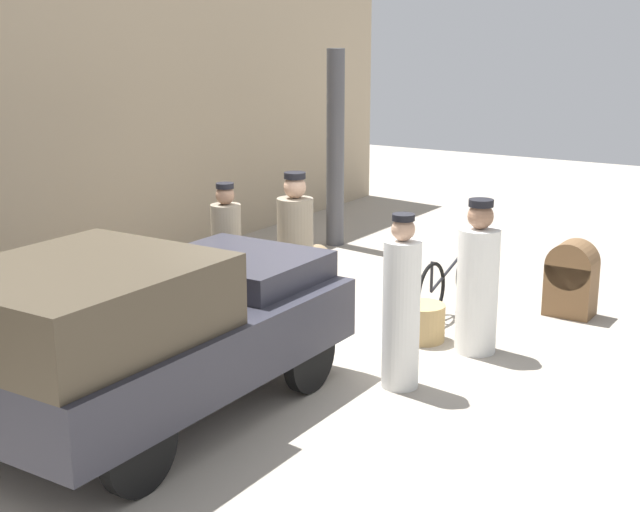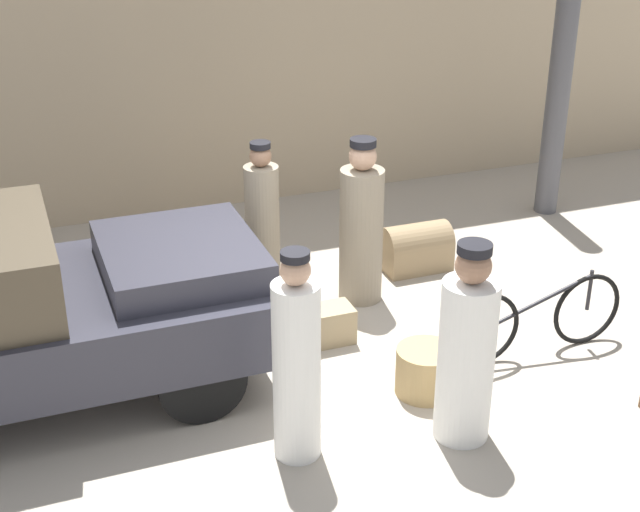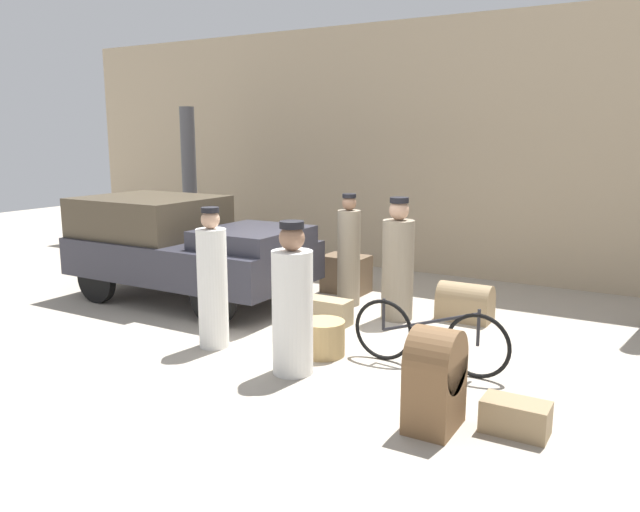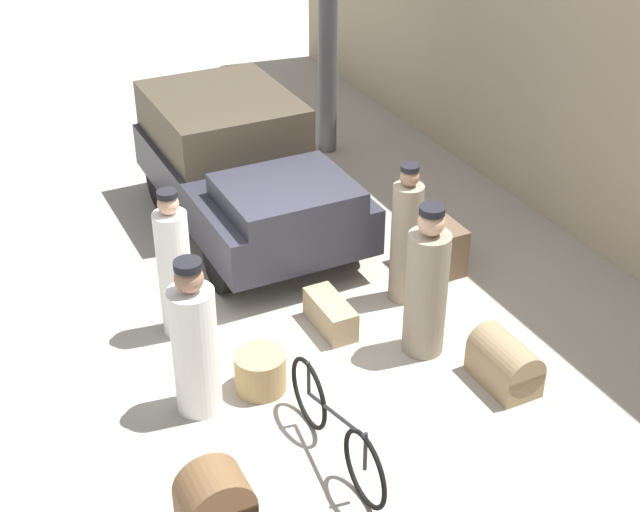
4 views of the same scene
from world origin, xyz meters
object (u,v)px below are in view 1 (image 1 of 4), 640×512
(porter_standing_middle, at_px, (295,249))
(trunk_large_brown, at_px, (309,323))
(porter_carrying_trunk, at_px, (401,309))
(trunk_umber_medium, at_px, (565,287))
(truck, at_px, (142,326))
(wicker_basket, at_px, (422,322))
(suitcase_black_upright, at_px, (304,270))
(porter_lifting_near_truck, at_px, (477,284))
(conductor_in_dark_uniform, at_px, (227,261))
(trunk_barrel_dark, at_px, (571,278))
(bicycle, at_px, (451,280))
(suitcase_tan_flat, at_px, (162,300))

(porter_standing_middle, height_order, trunk_large_brown, porter_standing_middle)
(porter_carrying_trunk, relative_size, trunk_umber_medium, 3.02)
(truck, distance_m, wicker_basket, 3.40)
(porter_standing_middle, distance_m, suitcase_black_upright, 1.07)
(porter_carrying_trunk, distance_m, porter_lifting_near_truck, 1.29)
(wicker_basket, bearing_deg, trunk_umber_medium, -19.32)
(conductor_in_dark_uniform, distance_m, trunk_large_brown, 1.18)
(conductor_in_dark_uniform, distance_m, porter_lifting_near_truck, 2.82)
(trunk_umber_medium, bearing_deg, conductor_in_dark_uniform, 137.17)
(porter_carrying_trunk, height_order, trunk_barrel_dark, porter_carrying_trunk)
(suitcase_black_upright, height_order, trunk_barrel_dark, trunk_barrel_dark)
(trunk_umber_medium, bearing_deg, trunk_large_brown, 147.41)
(truck, relative_size, wicker_basket, 7.20)
(porter_lifting_near_truck, bearing_deg, porter_standing_middle, 86.17)
(suitcase_black_upright, distance_m, trunk_large_brown, 1.94)
(porter_standing_middle, relative_size, trunk_large_brown, 2.28)
(suitcase_black_upright, relative_size, trunk_umber_medium, 1.30)
(porter_carrying_trunk, height_order, porter_lifting_near_truck, porter_carrying_trunk)
(porter_carrying_trunk, xyz_separation_m, trunk_barrel_dark, (3.02, -0.69, -0.31))
(bicycle, relative_size, suitcase_tan_flat, 2.51)
(suitcase_tan_flat, bearing_deg, porter_carrying_trunk, -92.37)
(porter_lifting_near_truck, height_order, porter_standing_middle, porter_standing_middle)
(bicycle, height_order, porter_standing_middle, porter_standing_middle)
(truck, distance_m, suitcase_tan_flat, 2.63)
(truck, distance_m, trunk_large_brown, 2.63)
(porter_standing_middle, xyz_separation_m, suitcase_tan_flat, (-1.30, 0.96, -0.46))
(porter_lifting_near_truck, bearing_deg, trunk_large_brown, 109.32)
(bicycle, height_order, suitcase_tan_flat, bicycle)
(suitcase_black_upright, bearing_deg, conductor_in_dark_uniform, -176.36)
(truck, distance_m, conductor_in_dark_uniform, 2.57)
(trunk_barrel_dark, relative_size, suitcase_tan_flat, 1.28)
(trunk_large_brown, xyz_separation_m, suitcase_tan_flat, (-0.55, 1.66, 0.13))
(suitcase_black_upright, relative_size, suitcase_tan_flat, 1.02)
(truck, relative_size, porter_carrying_trunk, 2.17)
(trunk_umber_medium, relative_size, suitcase_tan_flat, 0.79)
(porter_carrying_trunk, bearing_deg, bicycle, 13.84)
(truck, xyz_separation_m, porter_standing_middle, (3.30, 0.66, -0.10))
(truck, xyz_separation_m, wicker_basket, (3.15, -1.11, -0.66))
(bicycle, height_order, suitcase_black_upright, bicycle)
(bicycle, relative_size, trunk_umber_medium, 3.18)
(porter_carrying_trunk, distance_m, suitcase_black_upright, 3.48)
(wicker_basket, xyz_separation_m, trunk_barrel_dark, (1.74, -1.10, 0.26))
(wicker_basket, bearing_deg, porter_lifting_near_truck, -90.64)
(truck, relative_size, suitcase_black_upright, 5.05)
(truck, relative_size, suitcase_tan_flat, 5.17)
(bicycle, xyz_separation_m, porter_standing_middle, (-1.05, 1.56, 0.40))
(porter_carrying_trunk, height_order, trunk_large_brown, porter_carrying_trunk)
(suitcase_black_upright, bearing_deg, trunk_large_brown, -144.82)
(truck, bearing_deg, suitcase_tan_flat, 39.13)
(suitcase_black_upright, xyz_separation_m, trunk_umber_medium, (1.39, -3.03, -0.09))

